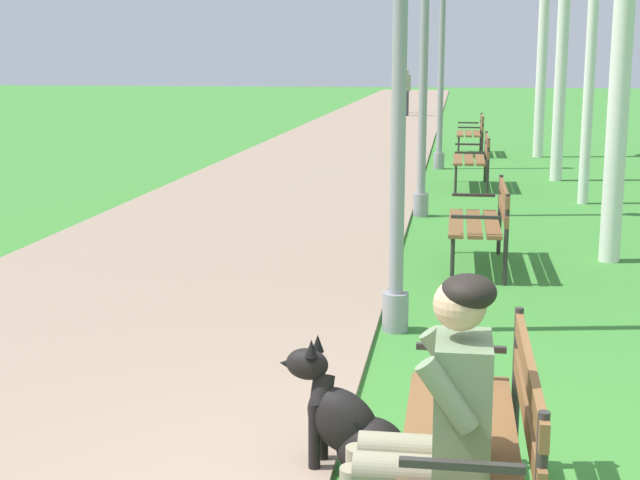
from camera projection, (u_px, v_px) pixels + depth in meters
name	position (u px, v px, depth m)	size (l,w,h in m)	color
paved_path	(369.00, 126.00, 27.52)	(4.04, 60.00, 0.04)	gray
park_bench_near	(483.00, 424.00, 4.00)	(0.55, 1.50, 0.85)	brown
park_bench_mid	(484.00, 217.00, 9.13)	(0.55, 1.50, 0.85)	brown
park_bench_far	(475.00, 156.00, 14.75)	(0.55, 1.50, 0.85)	brown
park_bench_furthest	(473.00, 131.00, 19.72)	(0.55, 1.50, 0.85)	brown
person_seated_on_near_bench	(434.00, 413.00, 3.68)	(0.74, 0.49, 1.25)	gray
dog_black	(351.00, 427.00, 4.61)	(0.83, 0.36, 0.71)	black
lamp_post_near	(400.00, 52.00, 6.71)	(0.24, 0.24, 4.05)	gray
lamp_post_mid	(425.00, 27.00, 11.73)	(0.24, 0.24, 4.72)	gray
lamp_post_far	(441.00, 56.00, 16.92)	(0.24, 0.24, 4.01)	gray
pedestrian_distant	(406.00, 92.00, 31.98)	(0.32, 0.22, 1.65)	#383842
pedestrian_further_distant	(398.00, 91.00, 33.50)	(0.32, 0.22, 1.65)	#383842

